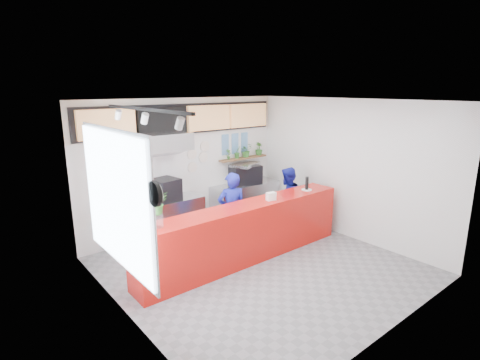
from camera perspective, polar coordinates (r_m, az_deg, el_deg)
floor at (r=7.10m, az=3.04°, el=-13.04°), size 5.00×5.00×0.00m
ceiling at (r=6.33m, az=3.39°, el=11.94°), size 5.00×5.00×0.00m
wall_back at (r=8.51m, az=-8.23°, el=2.16°), size 5.00×0.00×5.00m
wall_left at (r=5.27m, az=-17.39°, el=-5.76°), size 0.00×5.00×5.00m
wall_right at (r=8.40m, az=15.89°, el=1.61°), size 0.00×5.00×5.00m
service_counter at (r=7.14m, az=0.91°, el=-7.99°), size 4.50×0.60×1.10m
cream_band at (r=8.35m, az=-8.46°, el=9.56°), size 5.00×0.02×0.80m
prep_bench at (r=8.17m, az=-11.69°, el=-6.16°), size 1.80×0.60×0.90m
panini_oven at (r=8.01m, az=-11.30°, el=-1.44°), size 0.58×0.58×0.46m
extraction_hood at (r=7.72m, az=-12.14°, el=5.68°), size 1.20×0.70×0.35m
hood_lip at (r=7.75m, az=-12.07°, el=4.22°), size 1.20×0.69×0.31m
right_bench at (r=9.39m, az=0.81°, el=-3.20°), size 1.80×0.60×0.90m
espresso_machine at (r=9.20m, az=0.75°, el=0.85°), size 0.84×0.69×0.47m
espresso_tray at (r=9.14m, az=0.76°, el=2.38°), size 0.86×0.74×0.07m
herb_shelf at (r=9.34m, az=0.51°, el=3.36°), size 1.40×0.18×0.04m
menu_board_far_left at (r=7.50m, az=-19.62°, el=8.04°), size 1.10×0.10×0.55m
menu_board_mid_left at (r=7.97m, az=-11.71°, el=8.86°), size 1.10×0.10×0.55m
menu_board_mid_right at (r=8.57m, az=-4.76°, el=9.43°), size 1.10×0.10×0.55m
menu_board_far_right at (r=9.28m, az=1.23°, el=9.82°), size 1.10×0.10×0.55m
soffit at (r=8.33m, az=-8.34°, el=9.20°), size 4.80×0.04×0.65m
window_pane at (r=5.49m, az=-18.44°, el=-2.86°), size 0.04×2.20×1.90m
window_frame at (r=5.50m, az=-18.25°, el=-2.83°), size 0.03×2.30×2.00m
wall_clock_rim at (r=4.33m, az=-12.89°, el=-2.08°), size 0.05×0.30×0.30m
wall_clock_face at (r=4.35m, az=-12.54°, el=-2.01°), size 0.02×0.26×0.26m
track_rail at (r=5.15m, az=-14.39°, el=10.41°), size 0.05×2.40×0.04m
dec_plate_a at (r=8.52m, az=-7.32°, el=3.91°), size 0.24×0.03×0.24m
dec_plate_b at (r=8.70m, az=-5.63°, el=3.49°), size 0.24×0.03×0.24m
dec_plate_c at (r=8.57m, az=-7.26°, el=1.94°), size 0.24×0.03×0.24m
dec_plate_d at (r=8.68m, az=-5.39°, el=5.16°), size 0.24×0.03×0.24m
photo_frame_a at (r=9.02m, az=-2.27°, el=6.18°), size 0.20×0.02×0.25m
photo_frame_b at (r=9.20m, az=-0.77°, el=6.34°), size 0.20×0.02×0.25m
photo_frame_c at (r=9.39m, az=0.67°, el=6.50°), size 0.20×0.02×0.25m
photo_frame_d at (r=9.06m, az=-2.25°, el=4.61°), size 0.20×0.02×0.25m
photo_frame_e at (r=9.24m, az=-0.76°, el=4.81°), size 0.20×0.02×0.25m
photo_frame_f at (r=9.43m, az=0.67°, el=4.99°), size 0.20×0.02×0.25m
staff_center at (r=7.54m, az=-1.27°, el=-4.77°), size 0.68×0.57×1.60m
staff_right at (r=8.53m, az=7.19°, el=-3.04°), size 0.90×0.84×1.49m
herb_a at (r=9.03m, az=-1.78°, el=3.94°), size 0.14×0.10×0.26m
herb_b at (r=9.20m, az=-0.39°, el=4.27°), size 0.19×0.17×0.30m
herb_c at (r=9.37m, az=0.93°, el=4.57°), size 0.31×0.27×0.34m
herb_d at (r=9.65m, az=2.89°, el=4.78°), size 0.19×0.18×0.33m
glass_vase at (r=5.98m, az=-12.36°, el=-6.14°), size 0.19×0.19×0.20m
basil_vase at (r=5.88m, az=-12.51°, el=-3.46°), size 0.34×0.30×0.35m
napkin_holder at (r=7.23m, az=4.75°, el=-2.50°), size 0.19×0.14×0.15m
white_plate at (r=8.05m, az=10.11°, el=-1.47°), size 0.22×0.22×0.02m
pepper_mill at (r=8.01m, az=10.16°, el=-0.47°), size 0.07×0.07×0.28m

